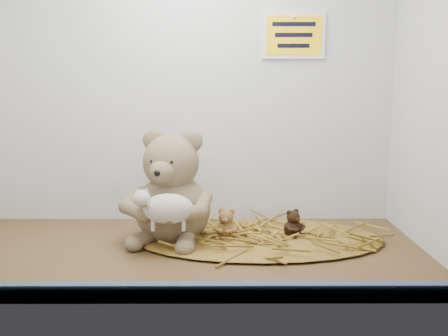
{
  "coord_description": "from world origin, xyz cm",
  "views": [
    {
      "loc": [
        9.41,
        -118.94,
        41.43
      ],
      "look_at": [
        9.84,
        2.59,
        20.61
      ],
      "focal_mm": 40.0,
      "sensor_mm": 36.0,
      "label": 1
    }
  ],
  "objects_px": {
    "main_teddy": "(172,186)",
    "toy_lamb": "(168,209)",
    "mini_teddy_brown": "(293,222)",
    "mini_teddy_tan": "(226,222)"
  },
  "relations": [
    {
      "from": "toy_lamb",
      "to": "mini_teddy_tan",
      "type": "distance_m",
      "value": 0.18
    },
    {
      "from": "main_teddy",
      "to": "mini_teddy_tan",
      "type": "bearing_deg",
      "value": 11.94
    },
    {
      "from": "main_teddy",
      "to": "toy_lamb",
      "type": "height_order",
      "value": "main_teddy"
    },
    {
      "from": "mini_teddy_tan",
      "to": "mini_teddy_brown",
      "type": "bearing_deg",
      "value": 17.83
    },
    {
      "from": "mini_teddy_tan",
      "to": "mini_teddy_brown",
      "type": "distance_m",
      "value": 0.18
    },
    {
      "from": "mini_teddy_tan",
      "to": "mini_teddy_brown",
      "type": "xyz_separation_m",
      "value": [
        0.18,
        0.02,
        -0.0
      ]
    },
    {
      "from": "mini_teddy_brown",
      "to": "toy_lamb",
      "type": "bearing_deg",
      "value": 163.76
    },
    {
      "from": "main_teddy",
      "to": "toy_lamb",
      "type": "relative_size",
      "value": 1.84
    },
    {
      "from": "main_teddy",
      "to": "mini_teddy_brown",
      "type": "height_order",
      "value": "main_teddy"
    },
    {
      "from": "toy_lamb",
      "to": "mini_teddy_tan",
      "type": "xyz_separation_m",
      "value": [
        0.14,
        0.1,
        -0.06
      ]
    }
  ]
}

